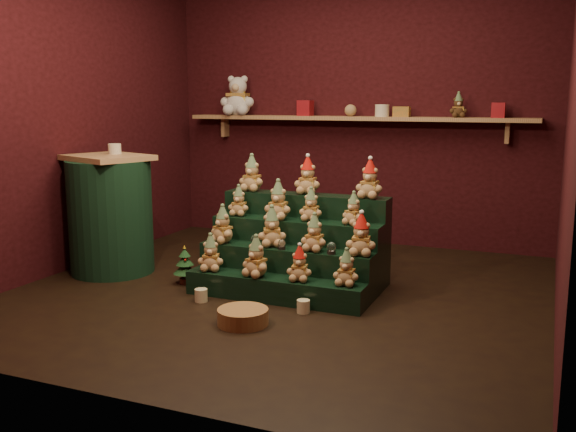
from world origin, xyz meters
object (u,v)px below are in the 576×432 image
at_px(riser_tier_front, 274,289).
at_px(snow_globe_c, 331,248).
at_px(mug_left, 201,295).
at_px(wicker_basket, 243,317).
at_px(brown_bear, 458,105).
at_px(side_table, 111,215).
at_px(mini_christmas_tree, 185,265).
at_px(mug_right, 303,306).
at_px(snow_globe_a, 255,241).
at_px(snow_globe_b, 282,244).
at_px(white_bear, 238,90).

height_order(riser_tier_front, snow_globe_c, snow_globe_c).
distance_m(mug_left, wicker_basket, 0.61).
relative_size(riser_tier_front, wicker_basket, 4.07).
height_order(riser_tier_front, brown_bear, brown_bear).
bearing_deg(side_table, mug_left, -1.48).
height_order(mini_christmas_tree, mug_right, mini_christmas_tree).
height_order(riser_tier_front, mini_christmas_tree, mini_christmas_tree).
bearing_deg(riser_tier_front, snow_globe_a, 145.60).
relative_size(snow_globe_b, snow_globe_c, 0.85).
bearing_deg(brown_bear, white_bear, 162.32).
distance_m(riser_tier_front, wicker_basket, 0.56).
height_order(riser_tier_front, mug_left, riser_tier_front).
bearing_deg(snow_globe_b, mini_christmas_tree, -178.37).
distance_m(riser_tier_front, mug_left, 0.55).
bearing_deg(mug_right, mini_christmas_tree, 164.91).
distance_m(snow_globe_b, wicker_basket, 0.79).
bearing_deg(white_bear, mini_christmas_tree, -85.69).
bearing_deg(mug_left, snow_globe_b, 38.38).
relative_size(mini_christmas_tree, brown_bear, 1.41).
xyz_separation_m(mini_christmas_tree, mug_left, (0.36, -0.36, -0.11)).
height_order(snow_globe_a, mug_right, snow_globe_a).
relative_size(side_table, mug_right, 10.91).
distance_m(mini_christmas_tree, mug_right, 1.21).
xyz_separation_m(mug_left, wicker_basket, (0.51, -0.33, 0.01)).
bearing_deg(riser_tier_front, mug_right, -30.28).
bearing_deg(snow_globe_b, white_bear, 124.80).
bearing_deg(mug_left, wicker_basket, -32.50).
bearing_deg(wicker_basket, riser_tier_front, 91.45).
bearing_deg(mug_right, snow_globe_c, 74.98).
distance_m(mug_left, brown_bear, 3.07).
xyz_separation_m(snow_globe_a, brown_bear, (1.23, 1.91, 1.03)).
height_order(mug_right, white_bear, white_bear).
bearing_deg(mug_right, snow_globe_a, 147.88).
relative_size(riser_tier_front, side_table, 1.37).
height_order(snow_globe_b, snow_globe_c, snow_globe_c).
bearing_deg(mug_left, snow_globe_a, 55.94).
height_order(snow_globe_c, mini_christmas_tree, snow_globe_c).
bearing_deg(mini_christmas_tree, white_bear, 103.82).
bearing_deg(side_table, mug_right, 8.32).
height_order(white_bear, brown_bear, white_bear).
distance_m(riser_tier_front, snow_globe_a, 0.42).
bearing_deg(wicker_basket, mini_christmas_tree, 141.61).
distance_m(snow_globe_c, brown_bear, 2.25).
bearing_deg(snow_globe_b, mug_left, -141.62).
distance_m(wicker_basket, white_bear, 3.32).
relative_size(riser_tier_front, snow_globe_a, 15.44).
bearing_deg(brown_bear, wicker_basket, -128.27).
distance_m(riser_tier_front, snow_globe_c, 0.53).
relative_size(mug_left, mug_right, 1.02).
bearing_deg(snow_globe_c, white_bear, 132.12).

